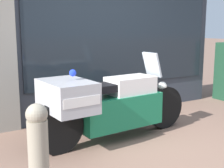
{
  "coord_description": "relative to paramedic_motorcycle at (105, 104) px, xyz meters",
  "views": [
    {
      "loc": [
        -2.59,
        -2.94,
        1.58
      ],
      "look_at": [
        -0.15,
        1.16,
        0.69
      ],
      "focal_mm": 50.0,
      "sensor_mm": 36.0,
      "label": 1
    }
  ],
  "objects": [
    {
      "name": "ground_plane",
      "position": [
        0.56,
        -0.65,
        -0.54
      ],
      "size": [
        60.0,
        60.0,
        0.0
      ],
      "primitive_type": "plane",
      "color": "#7A5B4C"
    },
    {
      "name": "shop_building",
      "position": [
        0.13,
        1.35,
        1.12
      ],
      "size": [
        5.05,
        0.55,
        3.31
      ],
      "color": "#333842",
      "rests_on": "ground"
    },
    {
      "name": "street_bollard",
      "position": [
        -1.32,
        -1.22,
        -0.04
      ],
      "size": [
        0.18,
        0.18,
        0.98
      ],
      "color": "gray",
      "rests_on": "ground"
    },
    {
      "name": "window_display",
      "position": [
        1.03,
        1.38,
        -0.07
      ],
      "size": [
        3.52,
        0.3,
        1.97
      ],
      "color": "slate",
      "rests_on": "ground"
    },
    {
      "name": "paramedic_motorcycle",
      "position": [
        0.0,
        0.0,
        0.0
      ],
      "size": [
        2.47,
        0.82,
        1.2
      ],
      "rotation": [
        0.0,
        0.0,
        0.07
      ],
      "color": "black",
      "rests_on": "ground"
    }
  ]
}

